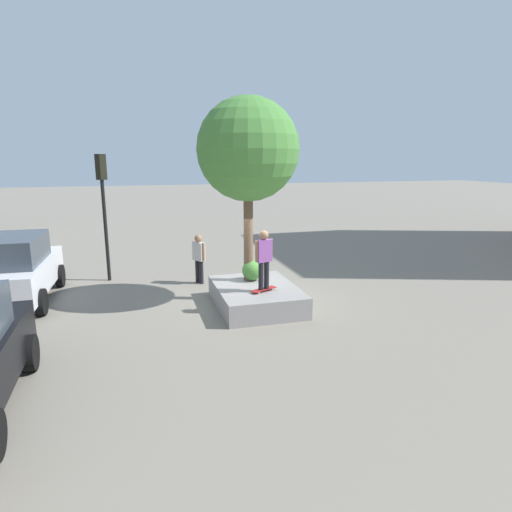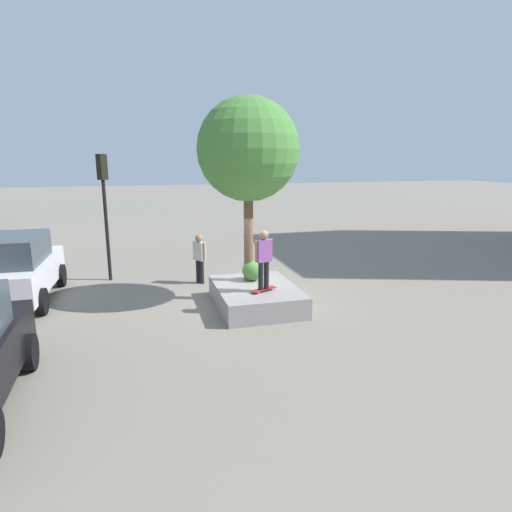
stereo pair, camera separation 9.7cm
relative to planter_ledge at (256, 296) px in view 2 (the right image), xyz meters
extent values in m
plane|color=gray|center=(0.54, 0.04, -0.30)|extent=(120.00, 120.00, 0.00)
cube|color=gray|center=(0.00, 0.00, 0.00)|extent=(3.04, 2.27, 0.61)
cylinder|color=brown|center=(0.70, 0.04, 1.83)|extent=(0.28, 0.28, 3.06)
sphere|color=#4C8C3D|center=(0.70, 0.04, 4.17)|extent=(2.96, 2.96, 2.96)
sphere|color=#4C8C3D|center=(0.65, -0.06, 0.61)|extent=(0.62, 0.62, 0.62)
cube|color=#A51E1E|center=(-0.53, -0.07, 0.37)|extent=(0.52, 0.82, 0.02)
sphere|color=beige|center=(-0.35, -0.27, 0.33)|extent=(0.06, 0.06, 0.06)
sphere|color=beige|center=(-0.50, -0.34, 0.33)|extent=(0.06, 0.06, 0.06)
sphere|color=beige|center=(-0.56, 0.20, 0.33)|extent=(0.06, 0.06, 0.06)
sphere|color=beige|center=(-0.72, 0.13, 0.33)|extent=(0.06, 0.06, 0.06)
cylinder|color=black|center=(-0.56, 0.02, 0.77)|extent=(0.14, 0.14, 0.78)
cylinder|color=black|center=(-0.50, -0.16, 0.77)|extent=(0.14, 0.14, 0.78)
cube|color=#8C4C99|center=(-0.53, -0.07, 1.46)|extent=(0.31, 0.48, 0.61)
cylinder|color=#9E7251|center=(-0.60, 0.15, 1.48)|extent=(0.10, 0.10, 0.58)
cylinder|color=#9E7251|center=(-0.46, -0.29, 1.48)|extent=(0.10, 0.10, 0.58)
sphere|color=#9E7251|center=(-0.53, -0.07, 1.90)|extent=(0.25, 0.25, 0.25)
cylinder|color=black|center=(-2.50, 5.48, 0.07)|extent=(0.75, 0.24, 0.75)
cube|color=white|center=(2.34, 6.77, 0.51)|extent=(4.44, 1.96, 0.88)
cube|color=#38424C|center=(2.12, 6.77, 1.34)|extent=(2.50, 1.69, 0.79)
cylinder|color=black|center=(3.77, 7.65, 0.07)|extent=(0.75, 0.24, 0.75)
cylinder|color=black|center=(3.72, 5.81, 0.07)|extent=(0.75, 0.24, 0.75)
cylinder|color=black|center=(0.91, 5.88, 0.07)|extent=(0.75, 0.24, 0.75)
cylinder|color=black|center=(4.07, 4.26, 1.46)|extent=(0.12, 0.12, 3.52)
cube|color=black|center=(4.07, 4.26, 3.64)|extent=(0.37, 0.37, 0.85)
sphere|color=red|center=(4.17, 4.37, 3.89)|extent=(0.14, 0.14, 0.14)
sphere|color=gold|center=(4.17, 4.37, 3.61)|extent=(0.14, 0.14, 0.14)
sphere|color=green|center=(4.17, 4.37, 3.33)|extent=(0.14, 0.14, 0.14)
cylinder|color=black|center=(2.92, 1.28, 0.10)|extent=(0.15, 0.15, 0.81)
cylinder|color=black|center=(2.75, 1.18, 0.10)|extent=(0.15, 0.15, 0.81)
cube|color=silver|center=(2.83, 1.23, 0.82)|extent=(0.49, 0.41, 0.63)
cylinder|color=#9E7251|center=(3.04, 1.36, 0.84)|extent=(0.10, 0.10, 0.60)
cylinder|color=#9E7251|center=(2.63, 1.10, 0.84)|extent=(0.10, 0.10, 0.60)
sphere|color=#9E7251|center=(2.83, 1.23, 1.27)|extent=(0.26, 0.26, 0.26)
camera|label=1|loc=(-11.51, 3.27, 3.92)|focal=30.19mm
camera|label=2|loc=(-11.54, 3.18, 3.92)|focal=30.19mm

